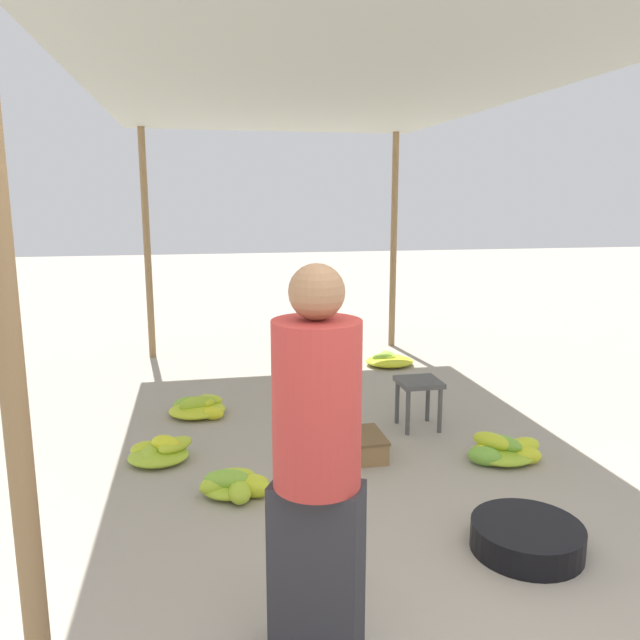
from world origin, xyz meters
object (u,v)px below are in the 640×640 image
object	(u,v)px
basin_black	(527,537)
banana_pile_right_1	(389,360)
crate_near	(355,446)
vendor_foreground	(317,463)
banana_pile_right_0	(503,451)
banana_pile_left_0	(235,484)
banana_pile_left_1	(159,452)
stool	(419,389)
banana_pile_left_2	(199,407)

from	to	relation	value
basin_black	banana_pile_right_1	size ratio (longest dim) A/B	1.10
banana_pile_right_1	crate_near	bearing A→B (deg)	-112.91
vendor_foreground	banana_pile_right_0	xyz separation A→B (m)	(1.69, 1.65, -0.77)
banana_pile_left_0	banana_pile_right_0	size ratio (longest dim) A/B	0.83
banana_pile_left_1	banana_pile_right_0	size ratio (longest dim) A/B	0.83
basin_black	banana_pile_right_0	distance (m)	1.19
banana_pile_left_0	crate_near	world-z (taller)	banana_pile_left_0
banana_pile_left_0	stool	bearing A→B (deg)	30.60
vendor_foreground	banana_pile_right_0	distance (m)	2.49
banana_pile_left_2	banana_pile_left_0	bearing A→B (deg)	-82.17
stool	banana_pile_right_0	distance (m)	0.88
banana_pile_right_0	banana_pile_right_1	bearing A→B (deg)	90.22
banana_pile_right_1	crate_near	distance (m)	2.63
banana_pile_left_0	banana_pile_right_1	world-z (taller)	banana_pile_left_0
banana_pile_left_2	crate_near	bearing A→B (deg)	-45.83
vendor_foreground	stool	xyz separation A→B (m)	(1.31, 2.41, -0.52)
stool	banana_pile_left_0	bearing A→B (deg)	-149.40
basin_black	vendor_foreground	bearing A→B (deg)	-156.70
vendor_foreground	banana_pile_right_0	size ratio (longest dim) A/B	2.68
banana_pile_right_0	banana_pile_right_1	xyz separation A→B (m)	(-0.01, 2.70, -0.02)
stool	banana_pile_left_2	bearing A→B (deg)	159.29
banana_pile_left_1	banana_pile_right_1	size ratio (longest dim) A/B	0.93
banana_pile_right_1	vendor_foreground	bearing A→B (deg)	-111.07
basin_black	banana_pile_left_2	size ratio (longest dim) A/B	1.06
crate_near	banana_pile_left_0	bearing A→B (deg)	-153.76
vendor_foreground	banana_pile_left_1	bearing A→B (deg)	109.58
banana_pile_left_1	crate_near	xyz separation A→B (m)	(1.40, -0.19, 0.01)
banana_pile_left_2	banana_pile_left_1	bearing A→B (deg)	-106.41
vendor_foreground	stool	world-z (taller)	vendor_foreground
basin_black	banana_pile_left_2	bearing A→B (deg)	124.17
crate_near	stool	bearing A→B (deg)	35.97
stool	banana_pile_right_0	bearing A→B (deg)	-63.48
vendor_foreground	banana_pile_right_1	bearing A→B (deg)	68.93
vendor_foreground	crate_near	world-z (taller)	vendor_foreground
banana_pile_left_2	crate_near	size ratio (longest dim) A/B	1.33
banana_pile_left_0	banana_pile_left_2	size ratio (longest dim) A/B	0.90
stool	banana_pile_left_0	world-z (taller)	stool
vendor_foreground	banana_pile_left_0	world-z (taller)	vendor_foreground
banana_pile_left_1	banana_pile_right_0	bearing A→B (deg)	-10.71
vendor_foreground	banana_pile_left_2	size ratio (longest dim) A/B	2.91
basin_black	banana_pile_left_2	world-z (taller)	banana_pile_left_2
banana_pile_left_0	banana_pile_left_1	world-z (taller)	banana_pile_left_1
banana_pile_left_2	banana_pile_right_0	distance (m)	2.58
banana_pile_right_0	crate_near	xyz separation A→B (m)	(-1.04, 0.27, 0.01)
stool	banana_pile_left_2	distance (m)	1.92
basin_black	banana_pile_right_1	world-z (taller)	banana_pile_right_1
vendor_foreground	basin_black	bearing A→B (deg)	23.30
banana_pile_left_1	crate_near	size ratio (longest dim) A/B	1.20
banana_pile_left_2	banana_pile_right_1	world-z (taller)	banana_pile_left_2
basin_black	banana_pile_right_1	xyz separation A→B (m)	(0.42, 3.81, -0.02)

